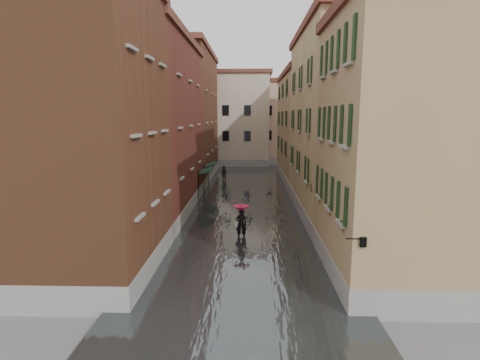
# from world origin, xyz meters

# --- Properties ---
(ground) EXTENTS (120.00, 120.00, 0.00)m
(ground) POSITION_xyz_m (0.00, 0.00, 0.00)
(ground) COLOR slate
(ground) RESTS_ON ground
(floodwater) EXTENTS (10.00, 60.00, 0.20)m
(floodwater) POSITION_xyz_m (0.00, 13.00, 0.10)
(floodwater) COLOR #3E4344
(floodwater) RESTS_ON ground
(building_left_near) EXTENTS (6.00, 8.00, 13.00)m
(building_left_near) POSITION_xyz_m (-7.00, -2.00, 6.50)
(building_left_near) COLOR brown
(building_left_near) RESTS_ON ground
(building_left_mid) EXTENTS (6.00, 14.00, 12.50)m
(building_left_mid) POSITION_xyz_m (-7.00, 9.00, 6.25)
(building_left_mid) COLOR maroon
(building_left_mid) RESTS_ON ground
(building_left_far) EXTENTS (6.00, 16.00, 14.00)m
(building_left_far) POSITION_xyz_m (-7.00, 24.00, 7.00)
(building_left_far) COLOR brown
(building_left_far) RESTS_ON ground
(building_right_near) EXTENTS (6.00, 8.00, 11.50)m
(building_right_near) POSITION_xyz_m (7.00, -2.00, 5.75)
(building_right_near) COLOR olive
(building_right_near) RESTS_ON ground
(building_right_mid) EXTENTS (6.00, 14.00, 13.00)m
(building_right_mid) POSITION_xyz_m (7.00, 9.00, 6.50)
(building_right_mid) COLOR tan
(building_right_mid) RESTS_ON ground
(building_right_far) EXTENTS (6.00, 16.00, 11.50)m
(building_right_far) POSITION_xyz_m (7.00, 24.00, 5.75)
(building_right_far) COLOR olive
(building_right_far) RESTS_ON ground
(building_end_cream) EXTENTS (12.00, 9.00, 13.00)m
(building_end_cream) POSITION_xyz_m (-3.00, 38.00, 6.50)
(building_end_cream) COLOR #B4A38F
(building_end_cream) RESTS_ON ground
(building_end_pink) EXTENTS (10.00, 9.00, 12.00)m
(building_end_pink) POSITION_xyz_m (6.00, 40.00, 6.00)
(building_end_pink) COLOR tan
(building_end_pink) RESTS_ON ground
(awning_near) EXTENTS (1.09, 3.15, 2.80)m
(awning_near) POSITION_xyz_m (-3.48, 13.76, 2.47)
(awning_near) COLOR #153020
(awning_near) RESTS_ON ground
(awning_far) EXTENTS (1.09, 2.95, 2.80)m
(awning_far) POSITION_xyz_m (-3.49, 18.18, 2.47)
(awning_far) COLOR #153020
(awning_far) RESTS_ON ground
(wall_lantern) EXTENTS (0.71, 0.22, 0.35)m
(wall_lantern) POSITION_xyz_m (4.33, -6.00, 3.01)
(wall_lantern) COLOR black
(wall_lantern) RESTS_ON ground
(window_planters) EXTENTS (0.59, 8.45, 0.84)m
(window_planters) POSITION_xyz_m (4.12, -0.95, 3.51)
(window_planters) COLOR #996332
(window_planters) RESTS_ON ground
(pedestrian_main) EXTENTS (0.99, 0.99, 2.06)m
(pedestrian_main) POSITION_xyz_m (-0.12, 2.91, 1.25)
(pedestrian_main) COLOR black
(pedestrian_main) RESTS_ON ground
(pedestrian_far) EXTENTS (0.96, 0.84, 1.69)m
(pedestrian_far) POSITION_xyz_m (-2.52, 22.97, 0.85)
(pedestrian_far) COLOR black
(pedestrian_far) RESTS_ON ground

